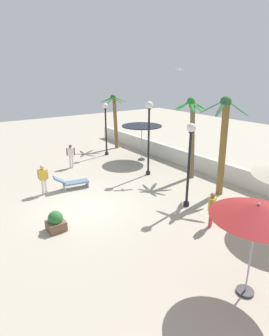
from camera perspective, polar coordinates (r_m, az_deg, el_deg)
name	(u,v)px	position (r m, az deg, el deg)	size (l,w,h in m)	color
ground_plane	(84,207)	(13.77, -10.12, -7.83)	(56.00, 56.00, 0.00)	#B2A893
boundary_wall	(204,165)	(18.39, 14.01, 0.61)	(25.20, 0.30, 1.05)	silver
patio_umbrella_0	(142,127)	(20.08, 1.49, 8.24)	(2.84, 2.84, 2.66)	#333338
patio_umbrella_1	(258,212)	(8.15, 23.72, -8.15)	(2.51, 2.51, 2.91)	#333338
palm_tree_0	(224,136)	(14.76, 17.63, 6.12)	(2.19, 2.40, 5.05)	brown
palm_tree_1	(192,128)	(16.96, 11.54, 7.97)	(1.95, 1.94, 4.77)	brown
palm_tree_2	(115,115)	(23.64, -4.04, 10.71)	(2.21, 2.05, 4.40)	brown
lamp_post_0	(149,126)	(16.93, 2.94, 8.49)	(0.44, 0.44, 4.53)	black
lamp_post_1	(106,123)	(21.48, -5.86, 9.09)	(0.39, 0.39, 3.93)	black
lamp_post_2	(190,153)	(12.97, 11.12, 2.93)	(0.41, 0.41, 4.02)	black
lounge_chair_0	(71,182)	(15.82, -12.68, -2.79)	(0.85, 1.93, 0.83)	#B7B7BC
guest_0	(212,207)	(11.99, 15.42, -7.56)	(0.37, 0.51, 1.54)	#D8333F
guest_1	(43,177)	(15.33, -18.05, -1.73)	(0.40, 0.48, 1.60)	silver
guest_2	(71,154)	(19.15, -12.80, 2.81)	(0.36, 0.52, 1.60)	silver
seagull_0	(179,69)	(17.84, 9.11, 19.17)	(0.57, 1.03, 0.14)	white
planter	(56,222)	(12.01, -15.70, -10.45)	(0.70, 0.70, 0.85)	brown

